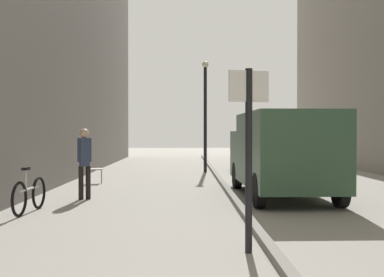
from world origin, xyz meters
name	(u,v)px	position (x,y,z in m)	size (l,w,h in m)	color
ground_plane	(172,191)	(0.00, 12.00, 0.00)	(80.00, 80.00, 0.00)	gray
kerb_strip	(227,189)	(1.58, 12.00, 0.06)	(0.16, 40.00, 0.12)	slate
pedestrian_main_foreground	(85,159)	(-2.18, 10.35, 1.04)	(0.34, 0.27, 1.80)	black
delivery_van	(281,152)	(2.91, 10.76, 1.20)	(2.18, 5.49, 2.20)	#335138
parked_car	(256,155)	(3.43, 18.99, 0.71)	(1.94, 4.25, 1.45)	#B7B7BC
street_sign_post	(249,143)	(1.27, 4.81, 1.55)	(0.58, 0.20, 2.60)	black
lamp_post	(205,109)	(1.23, 18.86, 2.72)	(0.28, 0.28, 4.76)	black
bicycle_leaning	(29,195)	(-2.92, 8.28, 0.38)	(0.19, 1.77, 0.98)	black
cafe_chair_near_window	(93,167)	(-2.72, 14.34, 0.55)	(0.52, 0.52, 0.94)	#B7B2A8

